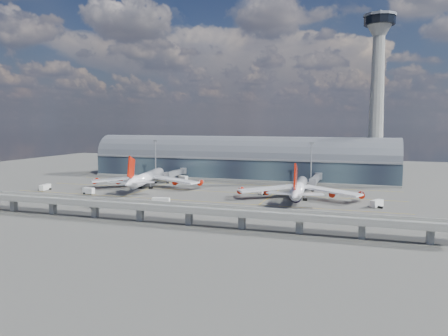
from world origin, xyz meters
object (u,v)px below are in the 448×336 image
(airliner_left, at_px, (146,178))
(cargo_train_0, at_px, (94,206))
(control_tower, at_px, (377,98))
(cargo_train_1, at_px, (135,205))
(service_truck_1, at_px, (89,191))
(service_truck_3, at_px, (377,204))
(floodlight_mast_left, at_px, (156,159))
(service_truck_0, at_px, (45,187))
(floodlight_mast_right, at_px, (311,163))
(airliner_right, at_px, (299,189))
(service_truck_2, at_px, (161,201))
(cargo_train_2, at_px, (224,210))
(service_truck_4, at_px, (263,192))
(service_truck_5, at_px, (183,178))

(airliner_left, distance_m, cargo_train_0, 58.35)
(control_tower, xyz_separation_m, cargo_train_1, (-100.49, -115.10, -50.69))
(service_truck_1, xyz_separation_m, service_truck_3, (141.25, 9.59, 0.01))
(floodlight_mast_left, height_order, service_truck_3, floodlight_mast_left)
(service_truck_0, xyz_separation_m, service_truck_3, (171.71, 6.32, 0.01))
(floodlight_mast_left, xyz_separation_m, service_truck_0, (-36.33, -60.55, -11.96))
(service_truck_0, distance_m, cargo_train_0, 64.42)
(control_tower, height_order, floodlight_mast_left, control_tower)
(floodlight_mast_right, bearing_deg, service_truck_3, -56.88)
(cargo_train_0, distance_m, cargo_train_1, 17.40)
(airliner_right, bearing_deg, floodlight_mast_right, 85.39)
(service_truck_2, height_order, service_truck_3, service_truck_3)
(floodlight_mast_left, distance_m, airliner_left, 39.26)
(cargo_train_0, relative_size, cargo_train_1, 0.76)
(service_truck_3, bearing_deg, cargo_train_2, -120.10)
(airliner_right, distance_m, cargo_train_0, 94.88)
(service_truck_0, xyz_separation_m, service_truck_4, (116.32, 24.36, -0.30))
(floodlight_mast_right, distance_m, cargo_train_1, 109.71)
(cargo_train_0, bearing_deg, cargo_train_2, -101.70)
(cargo_train_0, bearing_deg, service_truck_0, 38.77)
(service_truck_0, height_order, service_truck_2, service_truck_0)
(cargo_train_0, bearing_deg, airliner_right, -78.96)
(service_truck_0, bearing_deg, cargo_train_0, -40.44)
(service_truck_0, relative_size, cargo_train_0, 0.98)
(service_truck_2, xyz_separation_m, service_truck_5, (-22.06, 75.74, 0.15))
(service_truck_2, distance_m, service_truck_4, 55.69)
(cargo_train_2, bearing_deg, airliner_right, -4.59)
(floodlight_mast_right, height_order, cargo_train_1, floodlight_mast_right)
(service_truck_4, height_order, service_truck_5, service_truck_5)
(cargo_train_1, bearing_deg, service_truck_3, -73.78)
(floodlight_mast_left, xyz_separation_m, airliner_left, (12.67, -36.35, -7.73))
(floodlight_mast_right, relative_size, cargo_train_2, 3.08)
(control_tower, distance_m, service_truck_4, 98.35)
(floodlight_mast_right, bearing_deg, airliner_right, -89.96)
(floodlight_mast_left, bearing_deg, service_truck_5, -3.74)
(airliner_left, height_order, service_truck_0, airliner_left)
(control_tower, relative_size, cargo_train_2, 12.33)
(cargo_train_1, distance_m, cargo_train_2, 41.08)
(service_truck_2, relative_size, service_truck_4, 1.63)
(service_truck_0, bearing_deg, airliner_right, -2.73)
(floodlight_mast_right, relative_size, service_truck_3, 3.59)
(floodlight_mast_left, bearing_deg, control_tower, 11.72)
(floodlight_mast_left, relative_size, cargo_train_2, 3.08)
(airliner_left, relative_size, cargo_train_0, 8.15)
(floodlight_mast_left, height_order, service_truck_5, floodlight_mast_left)
(airliner_right, bearing_deg, service_truck_3, -18.31)
(control_tower, relative_size, airliner_right, 1.62)
(airliner_right, relative_size, service_truck_0, 7.87)
(floodlight_mast_left, xyz_separation_m, cargo_train_1, (34.51, -87.10, -12.69))
(service_truck_4, bearing_deg, service_truck_5, 173.18)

